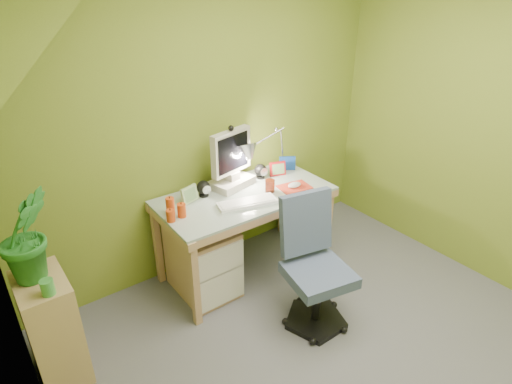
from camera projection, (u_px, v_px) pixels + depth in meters
floor at (350, 370)px, 2.70m from camera, size 3.20×3.20×0.01m
wall_back at (210, 123)px, 3.29m from camera, size 3.20×0.01×2.40m
wall_left at (30, 352)px, 1.30m from camera, size 0.01×3.20×2.40m
slope_ceiling at (189, 110)px, 1.32m from camera, size 1.10×3.20×1.10m
desk at (245, 233)px, 3.45m from camera, size 1.35×0.69×0.72m
monitor at (231, 152)px, 3.28m from camera, size 0.46×0.33×0.57m
speaker_left at (203, 189)px, 3.23m from camera, size 0.12×0.12×0.13m
speaker_right at (260, 171)px, 3.51m from camera, size 0.12×0.12×0.12m
keyboard at (247, 203)px, 3.14m from camera, size 0.46×0.24×0.02m
mousepad at (294, 187)px, 3.38m from camera, size 0.27×0.21×0.01m
mouse at (294, 185)px, 3.38m from camera, size 0.13×0.09×0.04m
amber_tumbler at (270, 186)px, 3.30m from camera, size 0.08×0.08×0.10m
candle_cluster at (173, 209)px, 2.94m from camera, size 0.18×0.16×0.13m
photo_frame_red at (278, 169)px, 3.56m from camera, size 0.14×0.06×0.12m
photo_frame_blue at (287, 163)px, 3.67m from camera, size 0.13×0.09×0.12m
photo_frame_green at (190, 194)px, 3.14m from camera, size 0.14×0.06×0.12m
desk_lamp at (277, 139)px, 3.52m from camera, size 0.58×0.33×0.59m
side_ledge at (53, 329)px, 2.52m from camera, size 0.26×0.41×0.71m
potted_plant at (27, 235)px, 2.28m from camera, size 0.34×0.30×0.54m
green_cup at (48, 287)px, 2.25m from camera, size 0.08×0.08×0.09m
task_chair at (319, 274)px, 2.88m from camera, size 0.55×0.55×0.85m
radiator at (301, 211)px, 4.13m from camera, size 0.37×0.17×0.36m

